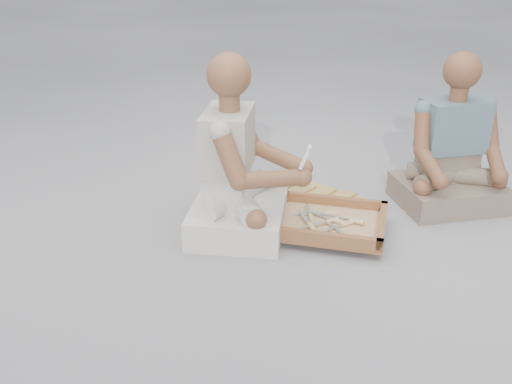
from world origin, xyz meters
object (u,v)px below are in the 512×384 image
at_px(companion, 452,157).
at_px(craftsman, 238,173).
at_px(tool_tray, 328,222).
at_px(carved_panel, 309,199).

bearing_deg(companion, craftsman, 2.48).
distance_m(tool_tray, companion, 0.79).
bearing_deg(tool_tray, craftsman, -163.34).
height_order(tool_tray, companion, companion).
height_order(carved_panel, tool_tray, tool_tray).
distance_m(tool_tray, craftsman, 0.50).
xyz_separation_m(tool_tray, craftsman, (-0.42, -0.13, 0.24)).
distance_m(carved_panel, companion, 0.79).
relative_size(tool_tray, craftsman, 0.70).
relative_size(carved_panel, tool_tray, 0.90).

